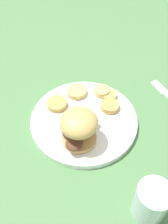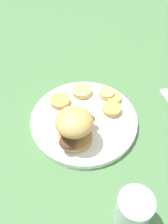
% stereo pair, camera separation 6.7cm
% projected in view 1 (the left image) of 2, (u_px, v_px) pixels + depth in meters
% --- Properties ---
extents(ground_plane, '(4.00, 4.00, 0.00)m').
position_uv_depth(ground_plane, '(84.00, 123.00, 0.70)').
color(ground_plane, '#4C7A47').
extents(dinner_plate, '(0.28, 0.28, 0.02)m').
position_uv_depth(dinner_plate, '(84.00, 120.00, 0.69)').
color(dinner_plate, white).
rests_on(dinner_plate, ground_plane).
extents(sandwich, '(0.13, 0.09, 0.09)m').
position_uv_depth(sandwich, '(79.00, 126.00, 0.61)').
color(sandwich, tan).
rests_on(sandwich, dinner_plate).
extents(potato_round_0, '(0.05, 0.05, 0.01)m').
position_uv_depth(potato_round_0, '(57.00, 104.00, 0.71)').
color(potato_round_0, tan).
rests_on(potato_round_0, dinner_plate).
extents(potato_round_1, '(0.04, 0.04, 0.01)m').
position_uv_depth(potato_round_1, '(110.00, 95.00, 0.73)').
color(potato_round_1, tan).
rests_on(potato_round_1, dinner_plate).
extents(potato_round_2, '(0.06, 0.06, 0.01)m').
position_uv_depth(potato_round_2, '(77.00, 91.00, 0.74)').
color(potato_round_2, '#DBB766').
rests_on(potato_round_2, dinner_plate).
extents(potato_round_3, '(0.05, 0.05, 0.01)m').
position_uv_depth(potato_round_3, '(110.00, 106.00, 0.70)').
color(potato_round_3, tan).
rests_on(potato_round_3, dinner_plate).
extents(potato_round_4, '(0.04, 0.04, 0.02)m').
position_uv_depth(potato_round_4, '(102.00, 91.00, 0.74)').
color(potato_round_4, '#DBB766').
rests_on(potato_round_4, dinner_plate).
extents(drinking_glass, '(0.07, 0.07, 0.09)m').
position_uv_depth(drinking_glass, '(151.00, 201.00, 0.52)').
color(drinking_glass, silver).
rests_on(drinking_glass, ground_plane).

